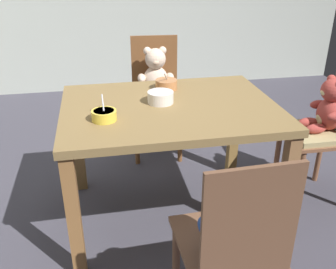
{
  "coord_description": "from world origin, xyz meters",
  "views": [
    {
      "loc": [
        -0.38,
        -1.92,
        1.51
      ],
      "look_at": [
        0.0,
        0.05,
        0.53
      ],
      "focal_mm": 40.57,
      "sensor_mm": 36.0,
      "label": 1
    }
  ],
  "objects_px": {
    "porridge_bowl_yellow_near_left": "(104,115)",
    "porridge_bowl_white_center": "(161,97)",
    "teddy_chair_near_right": "(325,122)",
    "dining_table": "(170,121)",
    "teddy_chair_far_center": "(156,85)",
    "teddy_chair_near_front": "(232,234)",
    "porridge_bowl_terracotta_far_center": "(166,84)"
  },
  "relations": [
    {
      "from": "teddy_chair_near_right",
      "to": "porridge_bowl_white_center",
      "type": "distance_m",
      "value": 1.06
    },
    {
      "from": "porridge_bowl_yellow_near_left",
      "to": "teddy_chair_near_front",
      "type": "bearing_deg",
      "value": -58.89
    },
    {
      "from": "teddy_chair_near_right",
      "to": "porridge_bowl_terracotta_far_center",
      "type": "xyz_separation_m",
      "value": [
        -0.96,
        0.24,
        0.23
      ]
    },
    {
      "from": "teddy_chair_near_right",
      "to": "porridge_bowl_yellow_near_left",
      "type": "height_order",
      "value": "teddy_chair_near_right"
    },
    {
      "from": "teddy_chair_near_right",
      "to": "teddy_chair_near_front",
      "type": "height_order",
      "value": "teddy_chair_near_front"
    },
    {
      "from": "teddy_chair_near_front",
      "to": "porridge_bowl_yellow_near_left",
      "type": "bearing_deg",
      "value": 29.04
    },
    {
      "from": "porridge_bowl_terracotta_far_center",
      "to": "porridge_bowl_yellow_near_left",
      "type": "distance_m",
      "value": 0.57
    },
    {
      "from": "teddy_chair_far_center",
      "to": "porridge_bowl_terracotta_far_center",
      "type": "bearing_deg",
      "value": 1.9
    },
    {
      "from": "teddy_chair_far_center",
      "to": "porridge_bowl_white_center",
      "type": "distance_m",
      "value": 0.84
    },
    {
      "from": "porridge_bowl_white_center",
      "to": "teddy_chair_near_right",
      "type": "bearing_deg",
      "value": -1.07
    },
    {
      "from": "teddy_chair_near_right",
      "to": "teddy_chair_far_center",
      "type": "bearing_deg",
      "value": -40.55
    },
    {
      "from": "porridge_bowl_white_center",
      "to": "porridge_bowl_yellow_near_left",
      "type": "xyz_separation_m",
      "value": [
        -0.32,
        -0.19,
        -0.01
      ]
    },
    {
      "from": "teddy_chair_near_front",
      "to": "porridge_bowl_terracotta_far_center",
      "type": "xyz_separation_m",
      "value": [
        -0.04,
        1.13,
        0.23
      ]
    },
    {
      "from": "teddy_chair_far_center",
      "to": "porridge_bowl_yellow_near_left",
      "type": "relative_size",
      "value": 6.81
    },
    {
      "from": "teddy_chair_far_center",
      "to": "dining_table",
      "type": "bearing_deg",
      "value": 0.67
    },
    {
      "from": "teddy_chair_far_center",
      "to": "teddy_chair_near_front",
      "type": "xyz_separation_m",
      "value": [
        0.01,
        -1.72,
        -0.03
      ]
    },
    {
      "from": "teddy_chair_far_center",
      "to": "porridge_bowl_yellow_near_left",
      "type": "distance_m",
      "value": 1.1
    },
    {
      "from": "dining_table",
      "to": "teddy_chair_far_center",
      "type": "height_order",
      "value": "teddy_chair_far_center"
    },
    {
      "from": "dining_table",
      "to": "porridge_bowl_white_center",
      "type": "bearing_deg",
      "value": 135.92
    },
    {
      "from": "teddy_chair_near_right",
      "to": "porridge_bowl_white_center",
      "type": "bearing_deg",
      "value": -0.2
    },
    {
      "from": "porridge_bowl_terracotta_far_center",
      "to": "porridge_bowl_white_center",
      "type": "distance_m",
      "value": 0.23
    },
    {
      "from": "teddy_chair_near_right",
      "to": "porridge_bowl_yellow_near_left",
      "type": "xyz_separation_m",
      "value": [
        -1.36,
        -0.17,
        0.22
      ]
    },
    {
      "from": "teddy_chair_far_center",
      "to": "porridge_bowl_terracotta_far_center",
      "type": "relative_size",
      "value": 6.59
    },
    {
      "from": "dining_table",
      "to": "porridge_bowl_terracotta_far_center",
      "type": "bearing_deg",
      "value": 83.44
    },
    {
      "from": "teddy_chair_near_front",
      "to": "porridge_bowl_white_center",
      "type": "relative_size",
      "value": 6.3
    },
    {
      "from": "teddy_chair_near_front",
      "to": "porridge_bowl_terracotta_far_center",
      "type": "height_order",
      "value": "teddy_chair_near_front"
    },
    {
      "from": "porridge_bowl_yellow_near_left",
      "to": "porridge_bowl_white_center",
      "type": "bearing_deg",
      "value": 30.29
    },
    {
      "from": "teddy_chair_near_right",
      "to": "teddy_chair_near_front",
      "type": "distance_m",
      "value": 1.28
    },
    {
      "from": "porridge_bowl_white_center",
      "to": "teddy_chair_near_front",
      "type": "bearing_deg",
      "value": -82.78
    },
    {
      "from": "teddy_chair_far_center",
      "to": "porridge_bowl_white_center",
      "type": "xyz_separation_m",
      "value": [
        -0.1,
        -0.81,
        0.2
      ]
    },
    {
      "from": "teddy_chair_far_center",
      "to": "teddy_chair_near_front",
      "type": "distance_m",
      "value": 1.72
    },
    {
      "from": "dining_table",
      "to": "teddy_chair_far_center",
      "type": "xyz_separation_m",
      "value": [
        0.06,
        0.85,
        -0.07
      ]
    }
  ]
}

